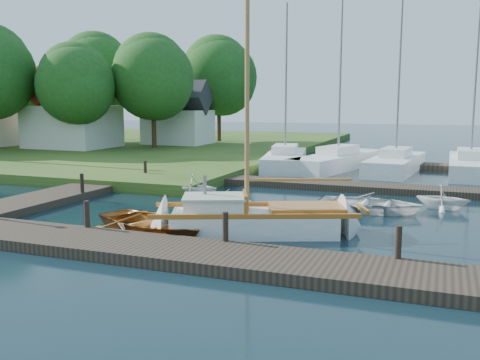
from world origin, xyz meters
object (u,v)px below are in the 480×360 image
(house_c, at_px, (178,119))
(tree_7, at_px, (219,76))
(marina_boat_1, at_px, (338,160))
(tree_2, at_px, (76,84))
(mooring_post_5, at_px, (145,169))
(marina_boat_3, at_px, (470,164))
(tender_a, at_px, (222,195))
(marina_boat_0, at_px, (285,159))
(tender_b, at_px, (194,184))
(tender_c, at_px, (370,201))
(mooring_post_3, at_px, (398,242))
(tree_4, at_px, (97,74))
(sailboat, at_px, (259,222))
(dinghy, at_px, (152,219))
(tree_3, at_px, (153,78))
(mooring_post_1, at_px, (87,214))
(tender_d, at_px, (443,196))
(mooring_post_2, at_px, (225,227))
(tree_5, at_px, (9,86))
(house_a, at_px, (72,115))
(marina_boat_2, at_px, (396,162))
(mooring_post_4, at_px, (82,183))

(house_c, xyz_separation_m, tree_7, (2.00, 4.05, 3.62))
(marina_boat_1, xyz_separation_m, tree_2, (-18.96, 0.08, 4.69))
(mooring_post_5, height_order, marina_boat_3, marina_boat_3)
(tender_a, xyz_separation_m, marina_boat_0, (-0.87, 12.02, 0.23))
(tender_b, relative_size, tender_c, 0.56)
(mooring_post_3, xyz_separation_m, tree_4, (-28.00, 27.05, 5.67))
(sailboat, height_order, tender_b, sailboat)
(sailboat, distance_m, tree_7, 32.42)
(marina_boat_0, relative_size, tree_2, 1.25)
(dinghy, relative_size, tree_3, 0.47)
(mooring_post_1, xyz_separation_m, dinghy, (1.57, 1.12, -0.28))
(tender_d, bearing_deg, tree_4, 66.13)
(tender_a, relative_size, tree_7, 0.34)
(dinghy, distance_m, tree_3, 25.85)
(mooring_post_2, relative_size, tender_c, 0.21)
(mooring_post_5, relative_size, sailboat, 0.08)
(tree_5, bearing_deg, dinghy, -39.95)
(marina_boat_0, xyz_separation_m, house_a, (-17.81, 2.59, 2.40))
(dinghy, xyz_separation_m, house_a, (-18.57, 19.88, 2.54))
(dinghy, xyz_separation_m, tree_2, (-16.57, 17.93, 4.83))
(tender_c, bearing_deg, marina_boat_2, 2.49)
(tender_b, bearing_deg, tender_a, -118.14)
(marina_boat_3, distance_m, house_a, 28.46)
(tender_d, bearing_deg, tender_c, 129.81)
(tree_3, bearing_deg, tender_b, -54.98)
(mooring_post_2, bearing_deg, dinghy, 159.11)
(mooring_post_5, distance_m, tender_b, 4.83)
(mooring_post_1, xyz_separation_m, house_a, (-17.00, 21.00, 2.26))
(marina_boat_0, xyz_separation_m, marina_boat_3, (10.50, 0.87, 0.02))
(tree_3, bearing_deg, marina_boat_1, -15.25)
(tender_d, relative_size, marina_boat_0, 0.20)
(mooring_post_4, relative_size, marina_boat_1, 0.08)
(tender_b, height_order, marina_boat_0, marina_boat_0)
(mooring_post_1, bearing_deg, tree_5, 137.14)
(mooring_post_3, distance_m, tree_3, 30.94)
(marina_boat_1, bearing_deg, marina_boat_2, -79.97)
(tender_c, relative_size, marina_boat_2, 0.36)
(marina_boat_3, bearing_deg, mooring_post_3, 173.64)
(tender_d, distance_m, marina_boat_1, 12.21)
(tree_2, bearing_deg, tree_5, 153.43)
(mooring_post_2, height_order, tree_5, tree_5)
(mooring_post_4, height_order, tender_c, mooring_post_4)
(mooring_post_3, distance_m, marina_boat_0, 20.15)
(tender_a, xyz_separation_m, tree_7, (-10.67, 24.66, 5.87))
(sailboat, bearing_deg, tree_5, 121.96)
(marina_boat_0, bearing_deg, mooring_post_4, 148.70)
(mooring_post_5, bearing_deg, tender_b, -33.62)
(tender_b, bearing_deg, tree_3, 36.42)
(mooring_post_4, bearing_deg, tree_5, 138.92)
(mooring_post_1, height_order, tender_a, mooring_post_1)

